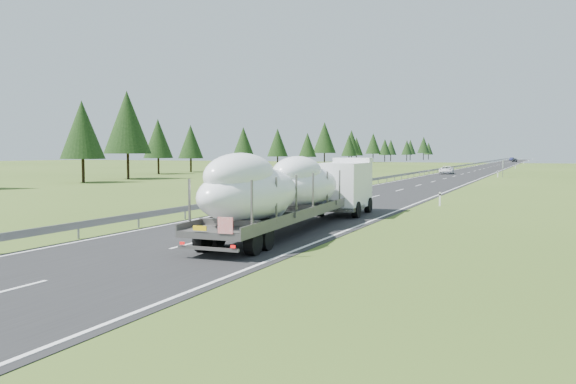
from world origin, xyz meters
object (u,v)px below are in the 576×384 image
at_px(highway_sign, 503,165).
at_px(distant_car_dark, 515,160).
at_px(boat_truck, 295,188).
at_px(distant_van, 446,170).
at_px(distant_car_blue, 512,159).

distance_m(highway_sign, distant_car_dark, 144.27).
height_order(highway_sign, boat_truck, boat_truck).
distance_m(distant_van, distant_car_dark, 134.53).
height_order(boat_truck, distant_car_dark, boat_truck).
height_order(highway_sign, distant_car_blue, highway_sign).
relative_size(distant_van, distant_car_dark, 1.18).
relative_size(highway_sign, boat_truck, 0.14).
relative_size(boat_truck, distant_van, 3.73).
bearing_deg(distant_car_blue, distant_van, -84.82).
bearing_deg(distant_car_blue, boat_truck, -83.55).
bearing_deg(distant_van, boat_truck, -91.53).
bearing_deg(boat_truck, distant_car_blue, 90.83).
relative_size(highway_sign, distant_car_blue, 0.61).
bearing_deg(distant_car_dark, highway_sign, -83.49).
relative_size(distant_van, distant_car_blue, 1.17).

